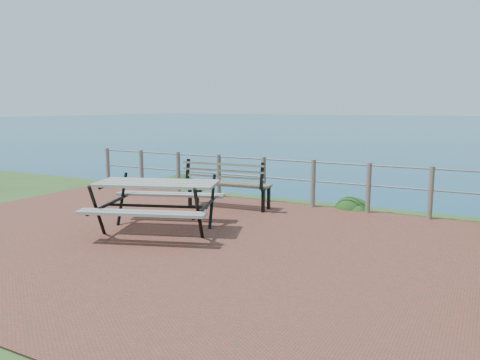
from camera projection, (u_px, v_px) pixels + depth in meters
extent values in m
cube|color=brown|center=(174.00, 240.00, 7.49)|extent=(10.00, 7.00, 0.12)
cylinder|color=#6B5B4C|center=(108.00, 167.00, 12.48)|extent=(0.10, 0.10, 1.00)
cylinder|color=#6B5B4C|center=(142.00, 169.00, 11.94)|extent=(0.10, 0.10, 1.00)
cylinder|color=#6B5B4C|center=(178.00, 172.00, 11.40)|extent=(0.10, 0.10, 1.00)
cylinder|color=#6B5B4C|center=(219.00, 176.00, 10.86)|extent=(0.10, 0.10, 1.00)
cylinder|color=#6B5B4C|center=(264.00, 179.00, 10.32)|extent=(0.10, 0.10, 1.00)
cylinder|color=#6B5B4C|center=(313.00, 183.00, 9.79)|extent=(0.10, 0.10, 1.00)
cylinder|color=#6B5B4C|center=(368.00, 188.00, 9.25)|extent=(0.10, 0.10, 1.00)
cylinder|color=#6B5B4C|center=(431.00, 193.00, 8.71)|extent=(0.10, 0.10, 1.00)
cylinder|color=slate|center=(264.00, 159.00, 10.25)|extent=(9.40, 0.04, 0.04)
cylinder|color=slate|center=(264.00, 177.00, 10.32)|extent=(9.40, 0.04, 0.04)
cube|color=gray|center=(157.00, 183.00, 7.80)|extent=(2.16, 1.46, 0.04)
cube|color=gray|center=(157.00, 203.00, 7.85)|extent=(1.98, 0.96, 0.04)
cube|color=gray|center=(157.00, 203.00, 7.85)|extent=(1.98, 0.96, 0.04)
cylinder|color=black|center=(157.00, 206.00, 7.86)|extent=(1.63, 0.64, 0.05)
cube|color=brown|center=(229.00, 184.00, 9.74)|extent=(1.83, 0.62, 0.04)
cube|color=brown|center=(229.00, 169.00, 9.69)|extent=(1.80, 0.31, 0.41)
cube|color=black|center=(229.00, 196.00, 9.78)|extent=(0.06, 0.07, 0.49)
cube|color=black|center=(229.00, 196.00, 9.78)|extent=(0.06, 0.07, 0.49)
cube|color=black|center=(229.00, 196.00, 9.78)|extent=(0.06, 0.07, 0.49)
cube|color=black|center=(229.00, 196.00, 9.78)|extent=(0.06, 0.07, 0.49)
ellipsoid|color=#1C4B1F|center=(178.00, 187.00, 12.43)|extent=(0.77, 0.77, 0.51)
ellipsoid|color=#1A4314|center=(356.00, 208.00, 9.80)|extent=(0.66, 0.66, 0.36)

